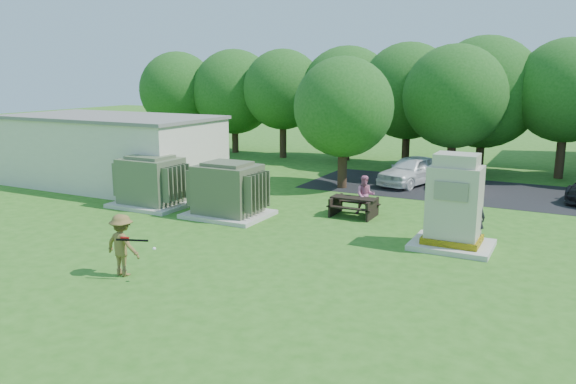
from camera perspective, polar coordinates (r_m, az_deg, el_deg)
The scene contains 15 objects.
ground at distance 16.32m, azimuth -6.51°, elevation -7.08°, with size 120.00×120.00×0.00m, color #2D6619.
service_building at distance 28.13m, azimuth -17.41°, elevation 3.87°, with size 10.00×5.00×3.20m, color beige.
service_building_roof at distance 27.95m, azimuth -17.63°, elevation 7.27°, with size 10.20×5.20×0.15m, color slate.
parking_strip at distance 26.85m, azimuth 23.21°, elevation -0.38°, with size 20.00×6.00×0.01m, color #232326.
transformer_left at distance 23.39m, azimuth -13.72°, elevation 0.95°, with size 3.00×2.40×2.07m.
transformer_right at distance 21.17m, azimuth -6.12°, elevation 0.10°, with size 3.00×2.40×2.07m.
generator_cabinet at distance 17.92m, azimuth 16.51°, elevation -1.48°, with size 2.41×1.97×2.94m.
picnic_table at distance 21.30m, azimuth 6.70°, elevation -1.26°, with size 1.71×1.28×0.73m.
batter at distance 15.59m, azimuth -16.48°, elevation -5.18°, with size 1.08×0.62×1.68m, color brown.
person_by_generator at distance 18.45m, azimuth 18.44°, elevation -2.33°, with size 0.69×0.45×1.89m, color black.
person_at_picnic at distance 21.59m, azimuth 7.85°, elevation -0.31°, with size 0.73×0.57×1.50m, color #C5688A.
car_white at distance 27.77m, azimuth 12.45°, elevation 2.17°, with size 1.66×4.14×1.41m, color white.
car_silver_a at distance 27.26m, azimuth 17.20°, elevation 1.57°, with size 1.33×3.82×1.26m, color #AFAEB3.
batting_equipment at distance 15.02m, azimuth -15.35°, elevation -4.84°, with size 1.09×0.35×0.25m.
tree_row at distance 32.05m, azimuth 15.05°, elevation 9.53°, with size 41.30×13.30×7.30m.
Camera 1 is at (8.66, -12.77, 5.31)m, focal length 35.00 mm.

